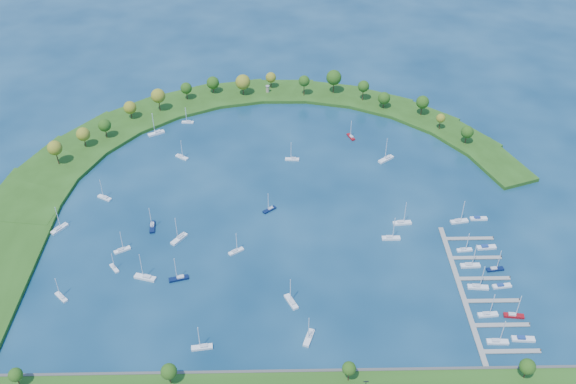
{
  "coord_description": "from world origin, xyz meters",
  "views": [
    {
      "loc": [
        0.3,
        -248.7,
        196.06
      ],
      "look_at": [
        5.0,
        5.0,
        4.0
      ],
      "focal_mm": 39.17,
      "sensor_mm": 36.0,
      "label": 1
    }
  ],
  "objects_px": {
    "moored_boat_0": "(179,238)",
    "docked_boat_9": "(486,247)",
    "moored_boat_5": "(188,122)",
    "docked_boat_11": "(478,218)",
    "moored_boat_3": "(122,250)",
    "moored_boat_7": "(402,222)",
    "moored_boat_4": "(114,268)",
    "moored_boat_18": "(236,251)",
    "moored_boat_2": "(152,226)",
    "dock_system": "(478,289)",
    "moored_boat_12": "(202,347)",
    "docked_boat_1": "(523,339)",
    "docked_boat_10": "(459,221)",
    "docked_boat_6": "(470,265)",
    "moored_boat_9": "(351,136)",
    "moored_boat_21": "(61,297)",
    "moored_boat_16": "(291,301)",
    "docked_boat_3": "(514,315)",
    "docked_boat_7": "(495,269)",
    "docked_boat_4": "(478,286)",
    "moored_boat_20": "(182,157)",
    "moored_boat_13": "(179,278)",
    "moored_boat_15": "(59,228)",
    "moored_boat_11": "(269,209)",
    "moored_boat_6": "(105,197)",
    "moored_boat_1": "(156,133)",
    "docked_boat_5": "(502,286)",
    "moored_boat_17": "(391,237)",
    "docked_boat_0": "(498,341)",
    "docked_boat_8": "(465,249)",
    "moored_boat_19": "(145,277)",
    "moored_boat_14": "(292,159)",
    "moored_boat_10": "(386,159)"
  },
  "relations": [
    {
      "from": "moored_boat_0",
      "to": "docked_boat_9",
      "type": "bearing_deg",
      "value": 122.82
    },
    {
      "from": "moored_boat_10",
      "to": "docked_boat_5",
      "type": "bearing_deg",
      "value": 72.63
    },
    {
      "from": "moored_boat_5",
      "to": "docked_boat_11",
      "type": "distance_m",
      "value": 179.25
    },
    {
      "from": "moored_boat_5",
      "to": "docked_boat_10",
      "type": "xyz_separation_m",
      "value": [
        142.25,
        -96.63,
        0.06
      ]
    },
    {
      "from": "moored_boat_0",
      "to": "moored_boat_4",
      "type": "xyz_separation_m",
      "value": [
        -26.64,
        -19.07,
        -0.11
      ]
    },
    {
      "from": "moored_boat_21",
      "to": "moored_boat_9",
      "type": "bearing_deg",
      "value": -92.66
    },
    {
      "from": "dock_system",
      "to": "docked_boat_9",
      "type": "height_order",
      "value": "docked_boat_9"
    },
    {
      "from": "dock_system",
      "to": "moored_boat_0",
      "type": "bearing_deg",
      "value": 165.16
    },
    {
      "from": "moored_boat_17",
      "to": "moored_boat_9",
      "type": "bearing_deg",
      "value": 96.29
    },
    {
      "from": "moored_boat_0",
      "to": "moored_boat_7",
      "type": "bearing_deg",
      "value": 131.42
    },
    {
      "from": "moored_boat_4",
      "to": "moored_boat_9",
      "type": "xyz_separation_m",
      "value": [
        116.22,
        107.46,
        0.03
      ]
    },
    {
      "from": "docked_boat_1",
      "to": "docked_boat_10",
      "type": "bearing_deg",
      "value": 100.09
    },
    {
      "from": "docked_boat_4",
      "to": "docked_boat_0",
      "type": "bearing_deg",
      "value": -84.45
    },
    {
      "from": "moored_boat_0",
      "to": "docked_boat_0",
      "type": "xyz_separation_m",
      "value": [
        132.23,
        -63.43,
        -0.04
      ]
    },
    {
      "from": "docked_boat_1",
      "to": "docked_boat_0",
      "type": "bearing_deg",
      "value": -169.8
    },
    {
      "from": "moored_boat_0",
      "to": "docked_boat_4",
      "type": "bearing_deg",
      "value": 111.92
    },
    {
      "from": "moored_boat_12",
      "to": "docked_boat_1",
      "type": "bearing_deg",
      "value": 173.23
    },
    {
      "from": "moored_boat_9",
      "to": "docked_boat_11",
      "type": "bearing_deg",
      "value": -165.21
    },
    {
      "from": "moored_boat_13",
      "to": "moored_boat_15",
      "type": "distance_m",
      "value": 70.32
    },
    {
      "from": "moored_boat_1",
      "to": "docked_boat_7",
      "type": "bearing_deg",
      "value": 115.1
    },
    {
      "from": "dock_system",
      "to": "moored_boat_5",
      "type": "distance_m",
      "value": 199.14
    },
    {
      "from": "moored_boat_9",
      "to": "moored_boat_18",
      "type": "distance_m",
      "value": 115.81
    },
    {
      "from": "moored_boat_18",
      "to": "moored_boat_2",
      "type": "bearing_deg",
      "value": 122.89
    },
    {
      "from": "docked_boat_3",
      "to": "docked_boat_1",
      "type": "bearing_deg",
      "value": -82.82
    },
    {
      "from": "moored_boat_4",
      "to": "docked_boat_11",
      "type": "xyz_separation_m",
      "value": [
        171.23,
        31.42,
        -0.23
      ]
    },
    {
      "from": "moored_boat_0",
      "to": "moored_boat_3",
      "type": "relative_size",
      "value": 1.22
    },
    {
      "from": "moored_boat_11",
      "to": "docked_boat_9",
      "type": "relative_size",
      "value": 1.19
    },
    {
      "from": "moored_boat_21",
      "to": "dock_system",
      "type": "bearing_deg",
      "value": -134.96
    },
    {
      "from": "moored_boat_1",
      "to": "docked_boat_7",
      "type": "height_order",
      "value": "moored_boat_1"
    },
    {
      "from": "moored_boat_14",
      "to": "moored_boat_21",
      "type": "bearing_deg",
      "value": 49.85
    },
    {
      "from": "moored_boat_1",
      "to": "moored_boat_15",
      "type": "height_order",
      "value": "moored_boat_1"
    },
    {
      "from": "moored_boat_2",
      "to": "moored_boat_20",
      "type": "bearing_deg",
      "value": 166.9
    },
    {
      "from": "moored_boat_4",
      "to": "moored_boat_20",
      "type": "distance_m",
      "value": 90.21
    },
    {
      "from": "moored_boat_21",
      "to": "docked_boat_7",
      "type": "relative_size",
      "value": 0.96
    },
    {
      "from": "docked_boat_0",
      "to": "docked_boat_8",
      "type": "relative_size",
      "value": 1.2
    },
    {
      "from": "moored_boat_6",
      "to": "moored_boat_11",
      "type": "height_order",
      "value": "moored_boat_6"
    },
    {
      "from": "moored_boat_5",
      "to": "moored_boat_7",
      "type": "relative_size",
      "value": 0.8
    },
    {
      "from": "moored_boat_4",
      "to": "docked_boat_6",
      "type": "bearing_deg",
      "value": 52.78
    },
    {
      "from": "moored_boat_16",
      "to": "docked_boat_3",
      "type": "xyz_separation_m",
      "value": [
        90.97,
        -9.21,
        -0.03
      ]
    },
    {
      "from": "moored_boat_14",
      "to": "docked_boat_11",
      "type": "bearing_deg",
      "value": 153.57
    },
    {
      "from": "docked_boat_8",
      "to": "docked_boat_1",
      "type": "bearing_deg",
      "value": -84.83
    },
    {
      "from": "moored_boat_1",
      "to": "moored_boat_5",
      "type": "distance_m",
      "value": 21.29
    },
    {
      "from": "moored_boat_18",
      "to": "moored_boat_21",
      "type": "distance_m",
      "value": 77.43
    },
    {
      "from": "moored_boat_3",
      "to": "docked_boat_6",
      "type": "xyz_separation_m",
      "value": [
        157.63,
        -13.17,
        0.05
      ]
    },
    {
      "from": "docked_boat_5",
      "to": "moored_boat_21",
      "type": "bearing_deg",
      "value": 174.14
    },
    {
      "from": "moored_boat_19",
      "to": "docked_boat_0",
      "type": "height_order",
      "value": "moored_boat_19"
    },
    {
      "from": "moored_boat_5",
      "to": "moored_boat_12",
      "type": "distance_m",
      "value": 172.66
    },
    {
      "from": "moored_boat_4",
      "to": "moored_boat_19",
      "type": "bearing_deg",
      "value": 30.12
    },
    {
      "from": "moored_boat_2",
      "to": "moored_boat_6",
      "type": "xyz_separation_m",
      "value": [
        -27.89,
        23.37,
        -0.03
      ]
    },
    {
      "from": "moored_boat_12",
      "to": "docked_boat_5",
      "type": "height_order",
      "value": "moored_boat_12"
    }
  ]
}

